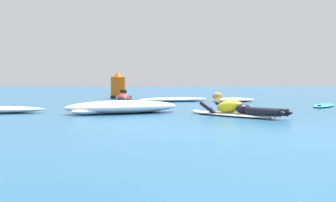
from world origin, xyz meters
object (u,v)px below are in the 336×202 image
(surfer_near, at_px, (235,110))
(surfer_far, at_px, (123,101))
(channel_marker_buoy, at_px, (118,87))
(drifting_surfboard, at_px, (323,105))

(surfer_near, distance_m, surfer_far, 5.03)
(surfer_far, distance_m, channel_marker_buoy, 5.94)
(surfer_near, distance_m, channel_marker_buoy, 10.70)
(channel_marker_buoy, bearing_deg, surfer_far, -87.09)
(surfer_near, height_order, drifting_surfboard, surfer_near)
(surfer_near, relative_size, surfer_far, 0.98)
(surfer_far, distance_m, drifting_surfboard, 5.87)
(surfer_near, xyz_separation_m, surfer_far, (-2.37, 4.43, 0.01))
(surfer_far, relative_size, drifting_surfboard, 1.29)
(surfer_near, relative_size, channel_marker_buoy, 2.17)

